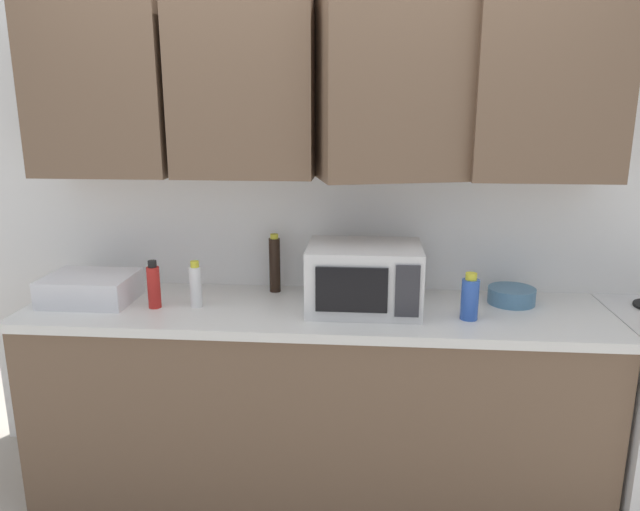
# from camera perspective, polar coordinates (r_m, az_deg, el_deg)

# --- Properties ---
(wall_back_with_cabinets) EXTENTS (3.39, 0.49, 2.60)m
(wall_back_with_cabinets) POSITION_cam_1_polar(r_m,az_deg,el_deg) (2.68, -0.07, 10.46)
(wall_back_with_cabinets) COLOR white
(wall_back_with_cabinets) RESTS_ON ground_plane
(counter_run) EXTENTS (2.52, 0.63, 0.90)m
(counter_run) POSITION_cam_1_polar(r_m,az_deg,el_deg) (2.78, -0.47, -13.75)
(counter_run) COLOR brown
(counter_run) RESTS_ON ground_plane
(microwave) EXTENTS (0.48, 0.37, 0.28)m
(microwave) POSITION_cam_1_polar(r_m,az_deg,el_deg) (2.55, 4.25, -2.10)
(microwave) COLOR silver
(microwave) RESTS_ON counter_run
(dish_rack) EXTENTS (0.38, 0.30, 0.12)m
(dish_rack) POSITION_cam_1_polar(r_m,az_deg,el_deg) (2.85, -21.14, -2.95)
(dish_rack) COLOR silver
(dish_rack) RESTS_ON counter_run
(bottle_red_sauce) EXTENTS (0.05, 0.05, 0.21)m
(bottle_red_sauce) POSITION_cam_1_polar(r_m,az_deg,el_deg) (2.66, -15.65, -2.82)
(bottle_red_sauce) COLOR red
(bottle_red_sauce) RESTS_ON counter_run
(bottle_soy_dark) EXTENTS (0.05, 0.05, 0.28)m
(bottle_soy_dark) POSITION_cam_1_polar(r_m,az_deg,el_deg) (2.78, -4.36, -0.82)
(bottle_soy_dark) COLOR black
(bottle_soy_dark) RESTS_ON counter_run
(bottle_white_jar) EXTENTS (0.05, 0.05, 0.20)m
(bottle_white_jar) POSITION_cam_1_polar(r_m,az_deg,el_deg) (2.63, -11.83, -2.82)
(bottle_white_jar) COLOR white
(bottle_white_jar) RESTS_ON counter_run
(bottle_blue_cleaner) EXTENTS (0.07, 0.07, 0.20)m
(bottle_blue_cleaner) POSITION_cam_1_polar(r_m,az_deg,el_deg) (2.51, 14.17, -3.97)
(bottle_blue_cleaner) COLOR #2D56B7
(bottle_blue_cleaner) RESTS_ON counter_run
(bowl_ceramic_small) EXTENTS (0.21, 0.21, 0.07)m
(bowl_ceramic_small) POSITION_cam_1_polar(r_m,az_deg,el_deg) (2.77, 17.88, -3.68)
(bowl_ceramic_small) COLOR teal
(bowl_ceramic_small) RESTS_ON counter_run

